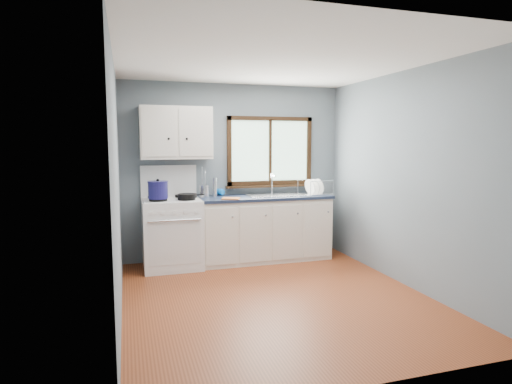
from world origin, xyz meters
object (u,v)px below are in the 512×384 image
object	(u,v)px
sink	(276,200)
utensil_crock	(204,191)
base_cabinets	(264,231)
dish_rack	(315,190)
gas_range	(172,231)
stockpot	(158,190)
skillet	(188,196)
thermos	(215,187)

from	to	relation	value
sink	utensil_crock	xyz separation A→B (m)	(-1.02, 0.11, 0.15)
base_cabinets	dish_rack	distance (m)	0.96
gas_range	utensil_crock	size ratio (longest dim) A/B	3.24
stockpot	gas_range	bearing A→B (deg)	40.85
sink	skillet	world-z (taller)	sink
gas_range	thermos	distance (m)	0.85
stockpot	utensil_crock	size ratio (longest dim) A/B	0.63
utensil_crock	thermos	bearing A→B (deg)	9.87
skillet	dish_rack	world-z (taller)	dish_rack
stockpot	thermos	xyz separation A→B (m)	(0.80, 0.31, -0.02)
stockpot	thermos	world-z (taller)	stockpot
thermos	dish_rack	bearing A→B (deg)	-6.77
skillet	thermos	distance (m)	0.54
base_cabinets	sink	world-z (taller)	sink
skillet	utensil_crock	size ratio (longest dim) A/B	0.93
skillet	utensil_crock	bearing A→B (deg)	27.72
gas_range	utensil_crock	xyz separation A→B (m)	(0.47, 0.13, 0.51)
stockpot	sink	bearing A→B (deg)	5.94
sink	dish_rack	distance (m)	0.60
thermos	utensil_crock	bearing A→B (deg)	-170.13
sink	skillet	bearing A→B (deg)	-171.81
gas_range	skillet	size ratio (longest dim) A/B	3.47
sink	base_cabinets	bearing A→B (deg)	179.87
gas_range	utensil_crock	distance (m)	0.71
base_cabinets	stockpot	distance (m)	1.63
dish_rack	thermos	bearing A→B (deg)	159.98
gas_range	dish_rack	distance (m)	2.13
thermos	dish_rack	size ratio (longest dim) A/B	0.53
skillet	thermos	size ratio (longest dim) A/B	1.48
skillet	dish_rack	bearing A→B (deg)	-15.18
gas_range	sink	bearing A→B (deg)	0.71
stockpot	utensil_crock	bearing A→B (deg)	23.85
base_cabinets	skillet	world-z (taller)	skillet
skillet	sink	bearing A→B (deg)	-11.63
gas_range	skillet	distance (m)	0.55
sink	stockpot	distance (m)	1.69
sink	thermos	bearing A→B (deg)	170.88
skillet	base_cabinets	bearing A→B (deg)	-10.30
sink	gas_range	bearing A→B (deg)	-179.29
sink	utensil_crock	size ratio (longest dim) A/B	2.00
base_cabinets	dish_rack	world-z (taller)	dish_rack
stockpot	thermos	bearing A→B (deg)	21.37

